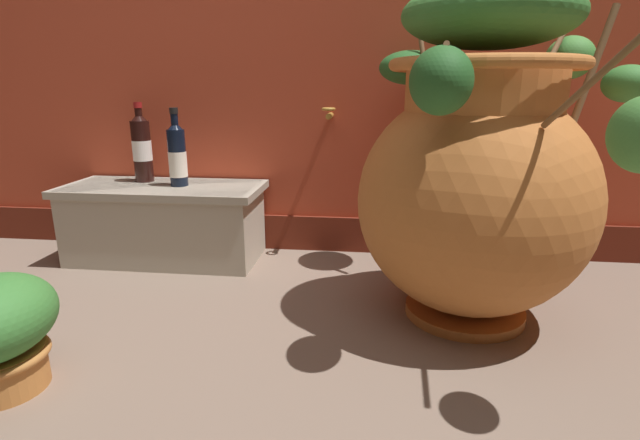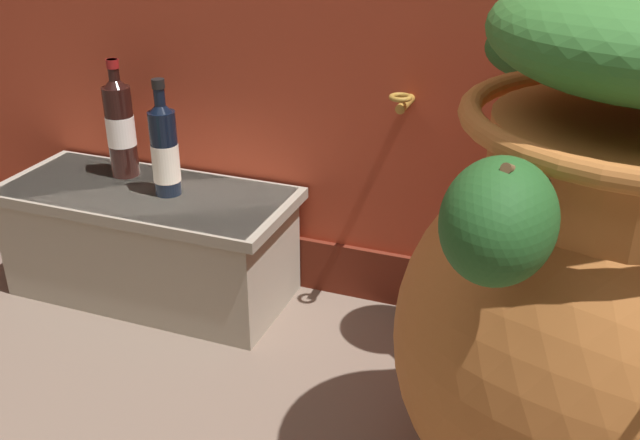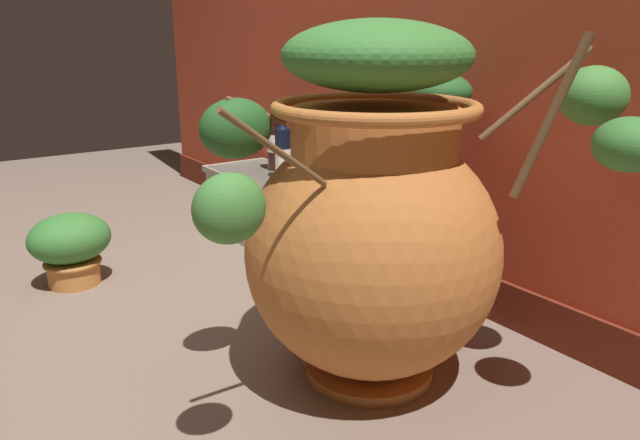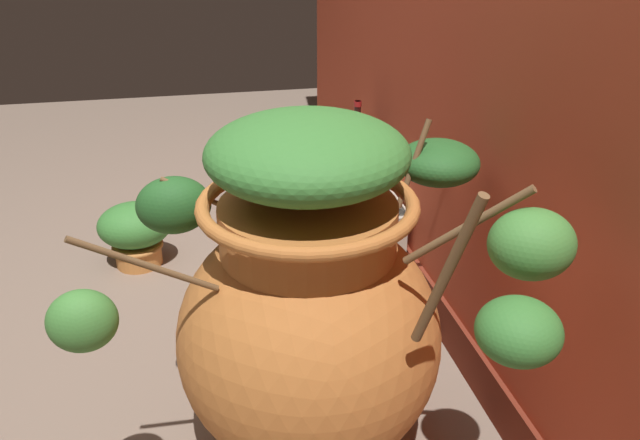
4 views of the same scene
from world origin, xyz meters
TOP-DOWN VIEW (x-y plane):
  - terracotta_urn at (0.55, 0.52)m, footprint 0.96×1.13m
  - stone_ledge at (-0.64, 0.91)m, footprint 0.83×0.36m
  - wine_bottle_left at (-0.56, 0.92)m, footprint 0.07×0.07m
  - wine_bottle_middle at (-0.75, 0.99)m, footprint 0.08×0.08m

SIDE VIEW (x-z plane):
  - stone_ledge at x=-0.64m, z-range 0.01..0.34m
  - wine_bottle_left at x=-0.56m, z-range 0.29..0.61m
  - wine_bottle_middle at x=-0.75m, z-range 0.31..0.64m
  - terracotta_urn at x=0.55m, z-range -0.03..0.98m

